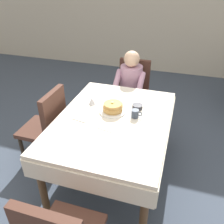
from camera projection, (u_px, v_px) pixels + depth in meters
ground_plane at (113, 172)px, 2.77m from camera, size 14.00×14.00×0.00m
dining_table_main at (113, 126)px, 2.43m from camera, size 1.12×1.52×0.74m
chair_diner at (132, 88)px, 3.46m from camera, size 0.44×0.45×0.93m
diner_person at (130, 84)px, 3.26m from camera, size 0.40×0.43×1.12m
chair_left_side at (48, 123)px, 2.69m from camera, size 0.45×0.44×0.93m
plate_breakfast at (112, 111)px, 2.49m from camera, size 0.28×0.28×0.02m
breakfast_stack at (113, 107)px, 2.46m from camera, size 0.21×0.21×0.10m
cup_coffee at (135, 114)px, 2.38m from camera, size 0.11×0.08×0.08m
bowl_butter at (137, 107)px, 2.54m from camera, size 0.11×0.11×0.04m
syrup_pitcher at (92, 101)px, 2.62m from camera, size 0.08×0.08×0.07m
fork_left_of_plate at (95, 110)px, 2.53m from camera, size 0.03×0.18×0.00m
knife_right_of_plate at (130, 115)px, 2.43m from camera, size 0.02×0.20×0.00m
spoon_near_edge at (104, 130)px, 2.21m from camera, size 0.15×0.04×0.00m
napkin_folded at (82, 118)px, 2.39m from camera, size 0.19×0.15×0.01m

